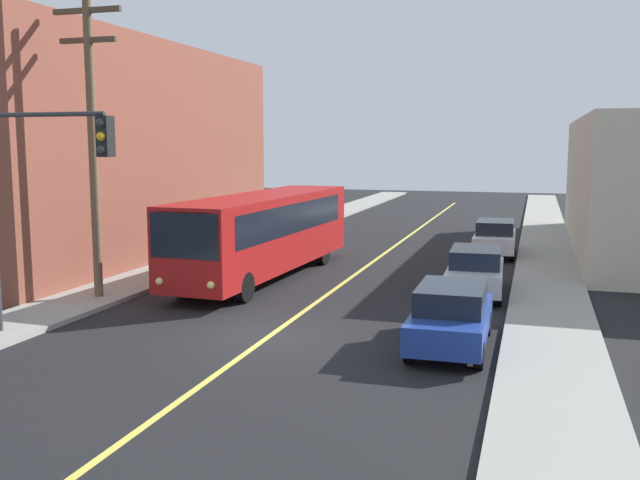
% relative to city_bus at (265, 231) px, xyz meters
% --- Properties ---
extents(ground_plane, '(120.00, 120.00, 0.00)m').
position_rel_city_bus_xyz_m(ground_plane, '(3.18, -7.95, -1.82)').
color(ground_plane, black).
extents(sidewalk_left, '(2.50, 90.00, 0.15)m').
position_rel_city_bus_xyz_m(sidewalk_left, '(-4.07, 2.05, -1.74)').
color(sidewalk_left, gray).
rests_on(sidewalk_left, ground).
extents(sidewalk_right, '(2.50, 90.00, 0.15)m').
position_rel_city_bus_xyz_m(sidewalk_right, '(10.43, 2.05, -1.74)').
color(sidewalk_right, gray).
rests_on(sidewalk_right, ground).
extents(lane_stripe_center, '(0.16, 60.00, 0.01)m').
position_rel_city_bus_xyz_m(lane_stripe_center, '(3.18, 7.05, -1.81)').
color(lane_stripe_center, '#D8CC4C').
rests_on(lane_stripe_center, ground).
extents(building_left_brick, '(10.00, 20.84, 9.49)m').
position_rel_city_bus_xyz_m(building_left_brick, '(-10.32, 3.16, 2.92)').
color(building_left_brick, brown).
rests_on(building_left_brick, ground).
extents(city_bus, '(3.10, 12.24, 3.20)m').
position_rel_city_bus_xyz_m(city_bus, '(0.00, 0.00, 0.00)').
color(city_bus, maroon).
rests_on(city_bus, ground).
extents(parked_car_blue, '(1.85, 4.42, 1.62)m').
position_rel_city_bus_xyz_m(parked_car_blue, '(7.95, -7.55, -0.98)').
color(parked_car_blue, navy).
rests_on(parked_car_blue, ground).
extents(parked_car_silver, '(1.96, 4.46, 1.62)m').
position_rel_city_bus_xyz_m(parked_car_silver, '(8.00, -0.90, -0.98)').
color(parked_car_silver, '#B7B7BC').
rests_on(parked_car_silver, ground).
extents(parked_car_white, '(1.89, 4.43, 1.62)m').
position_rel_city_bus_xyz_m(parked_car_white, '(8.14, 8.21, -0.98)').
color(parked_car_white, silver).
rests_on(parked_car_white, ground).
extents(utility_pole_near, '(2.40, 0.28, 9.69)m').
position_rel_city_bus_xyz_m(utility_pole_near, '(-3.75, -5.37, 3.67)').
color(utility_pole_near, brown).
rests_on(utility_pole_near, sidewalk_left).
extents(traffic_signal_left_corner, '(3.75, 0.48, 6.00)m').
position_rel_city_bus_xyz_m(traffic_signal_left_corner, '(-2.23, -9.91, 2.49)').
color(traffic_signal_left_corner, '#2D2D33').
rests_on(traffic_signal_left_corner, sidewalk_left).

